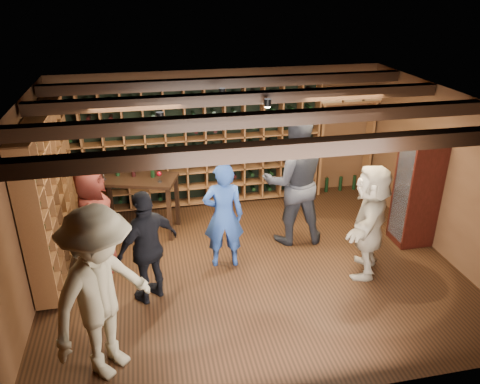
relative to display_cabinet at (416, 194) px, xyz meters
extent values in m
plane|color=black|center=(-2.71, -0.20, -0.86)|extent=(6.00, 6.00, 0.00)
plane|color=brown|center=(-2.71, 2.30, 0.39)|extent=(6.00, 0.00, 6.00)
plane|color=brown|center=(-2.71, -2.70, 0.39)|extent=(6.00, 0.00, 6.00)
plane|color=brown|center=(-5.71, -0.20, 0.39)|extent=(0.00, 5.00, 5.00)
plane|color=brown|center=(0.29, -0.20, 0.39)|extent=(0.00, 5.00, 5.00)
plane|color=black|center=(-2.71, -0.20, 1.64)|extent=(6.00, 6.00, 0.00)
cube|color=black|center=(-2.71, -1.80, 1.56)|extent=(5.90, 0.18, 0.16)
cube|color=black|center=(-2.71, -0.70, 1.56)|extent=(5.90, 0.18, 0.16)
cube|color=black|center=(-2.71, 0.40, 1.56)|extent=(5.90, 0.18, 0.16)
cube|color=black|center=(-2.71, 1.50, 1.56)|extent=(5.90, 0.18, 0.16)
cylinder|color=black|center=(-3.91, -0.20, 1.53)|extent=(0.10, 0.10, 0.10)
cylinder|color=black|center=(-2.41, 0.20, 1.53)|extent=(0.10, 0.10, 0.10)
cylinder|color=black|center=(-1.31, -0.50, 1.53)|extent=(0.10, 0.10, 0.10)
cylinder|color=black|center=(-2.91, 1.00, 1.53)|extent=(0.10, 0.10, 0.10)
cube|color=brown|center=(-3.24, 2.13, 0.29)|extent=(4.65, 0.30, 2.20)
cube|color=black|center=(-3.24, 2.13, 0.29)|extent=(4.56, 0.02, 2.16)
cube|color=brown|center=(-5.54, 0.62, 0.29)|extent=(0.30, 2.65, 2.20)
cube|color=black|center=(-5.54, 0.62, 0.29)|extent=(0.29, 0.02, 2.16)
cube|color=brown|center=(-0.31, 2.12, 0.99)|extent=(1.15, 0.32, 0.04)
cube|color=brown|center=(0.21, 2.12, 0.07)|extent=(0.05, 0.28, 1.85)
cube|color=brown|center=(-0.83, 2.12, 0.07)|extent=(0.05, 0.28, 1.85)
cube|color=tan|center=(-0.71, 2.12, 1.11)|extent=(0.40, 0.30, 0.20)
cube|color=tan|center=(-0.26, 2.12, 1.11)|extent=(0.40, 0.30, 0.20)
cube|color=tan|center=(0.09, 2.12, 1.11)|extent=(0.40, 0.30, 0.20)
cube|color=#360F0A|center=(0.01, 0.00, -0.81)|extent=(0.55, 0.50, 0.10)
cube|color=#360F0A|center=(0.01, 0.00, 0.04)|extent=(0.55, 0.50, 1.70)
cube|color=white|center=(-0.25, 0.00, 0.04)|extent=(0.01, 0.46, 1.60)
cube|color=#360F0A|center=(0.01, 0.00, 0.04)|extent=(0.50, 0.44, 0.02)
sphere|color=#59260C|center=(-0.01, 0.00, 0.14)|extent=(0.18, 0.18, 0.18)
imported|color=navy|center=(-3.10, -0.05, -0.04)|extent=(0.63, 0.45, 1.63)
imported|color=black|center=(-1.89, 0.45, 0.19)|extent=(1.07, 0.87, 2.08)
imported|color=maroon|center=(-4.93, 0.24, -0.04)|extent=(0.60, 0.85, 1.63)
imported|color=black|center=(-4.21, -0.66, -0.06)|extent=(0.98, 0.85, 1.58)
imported|color=#83785B|center=(-4.69, -1.85, 0.14)|extent=(1.41, 1.46, 1.99)
imported|color=tan|center=(-1.11, -0.65, -0.01)|extent=(1.24, 1.59, 1.68)
cube|color=black|center=(-4.33, 1.27, 0.10)|extent=(1.44, 1.02, 0.05)
cube|color=black|center=(-4.98, 1.19, -0.39)|extent=(0.08, 0.08, 0.93)
cube|color=black|center=(-3.84, 0.83, -0.39)|extent=(0.08, 0.08, 0.93)
cube|color=black|center=(-4.82, 1.71, -0.39)|extent=(0.08, 0.08, 0.93)
cube|color=black|center=(-3.68, 1.34, -0.39)|extent=(0.08, 0.08, 0.93)
cylinder|color=black|center=(-4.62, 1.42, 0.27)|extent=(0.07, 0.07, 0.28)
cylinder|color=black|center=(-4.36, 1.34, 0.27)|extent=(0.07, 0.07, 0.28)
cylinder|color=black|center=(-4.05, 1.24, 0.27)|extent=(0.07, 0.07, 0.28)
camera|label=1|loc=(-4.10, -5.99, 3.11)|focal=35.00mm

